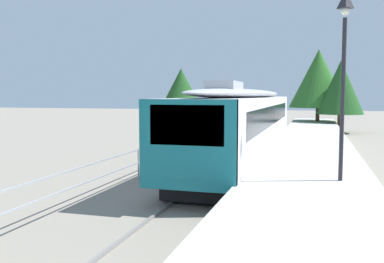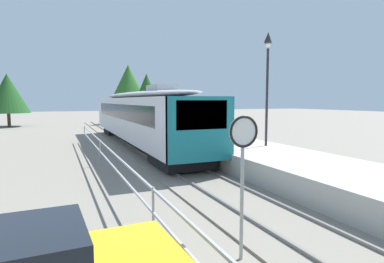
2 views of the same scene
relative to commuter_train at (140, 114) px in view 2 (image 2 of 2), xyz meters
The scene contains 10 objects.
ground_plane 6.01m from the commuter_train, 122.33° to the right, with size 160.00×160.00×0.00m, color gray.
track_rails 5.19m from the commuter_train, 90.00° to the right, with size 3.20×60.00×0.14m.
commuter_train is the anchor object (origin of this frame).
station_platform 5.99m from the commuter_train, 55.57° to the right, with size 3.90×60.00×0.90m, color #B7B5AD.
platform_lamp_mid_platform 9.70m from the commuter_train, 63.86° to the right, with size 0.34×0.34×5.35m.
speed_limit_sign 16.19m from the commuter_train, 96.80° to the right, with size 0.61×0.10×2.81m.
carpark_fence 15.16m from the commuter_train, 102.62° to the right, with size 0.06×36.06×1.25m.
tree_behind_carpark 24.17m from the commuter_train, 115.19° to the left, with size 4.79×4.79×6.17m.
tree_behind_station_far 21.13m from the commuter_train, 80.12° to the left, with size 5.36×5.36×7.64m.
tree_distant_left 19.48m from the commuter_train, 73.65° to the left, with size 4.06×4.06×6.41m.
Camera 2 is at (-5.14, 5.51, 3.09)m, focal length 30.18 mm.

